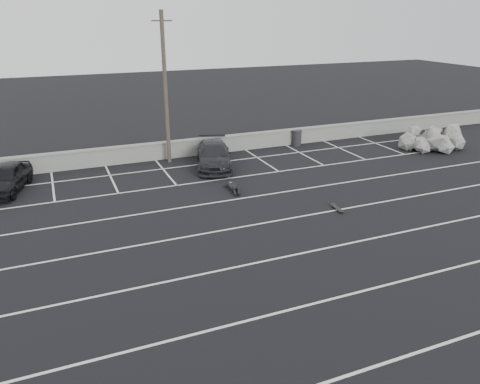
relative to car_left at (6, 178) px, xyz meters
name	(u,v)px	position (x,y,z in m)	size (l,w,h in m)	color
ground	(293,255)	(10.12, -11.50, -0.70)	(120.00, 120.00, 0.00)	black
seawall	(186,148)	(10.12, 2.50, -0.15)	(50.00, 0.45, 1.06)	gray
stall_lines	(244,212)	(10.04, -7.09, -0.69)	(36.00, 20.05, 0.01)	silver
car_left	(6,178)	(0.00, 0.00, 0.00)	(1.65, 4.10, 1.40)	black
car_right	(214,155)	(11.01, -0.22, -0.01)	(1.94, 4.78, 1.39)	black
utility_pole	(165,89)	(8.83, 1.70, 3.67)	(1.15, 0.23, 8.63)	#4C4238
trash_bin	(297,138)	(17.80, 2.10, -0.17)	(0.86, 0.86, 1.04)	#252527
riprap_pile	(435,142)	(25.71, -2.32, -0.19)	(4.80, 3.47, 1.37)	#999690
person	(233,185)	(10.66, -4.07, -0.48)	(1.16, 2.25, 0.43)	black
skateboard	(337,208)	(14.08, -8.48, -0.62)	(0.31, 0.83, 0.10)	black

